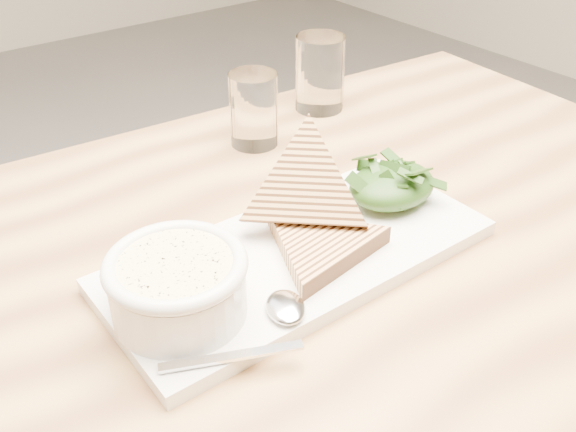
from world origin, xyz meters
TOP-DOWN VIEW (x-y plane):
  - table_top at (-0.05, -0.21)m, footprint 1.15×0.81m
  - table_leg_br at (0.45, 0.11)m, footprint 0.06×0.06m
  - platter at (-0.13, -0.25)m, footprint 0.43×0.20m
  - soup_bowl at (-0.29, -0.26)m, footprint 0.13×0.13m
  - soup at (-0.29, -0.26)m, footprint 0.11×0.11m
  - bowl_rim at (-0.29, -0.26)m, footprint 0.13×0.13m
  - sandwich_flat at (-0.12, -0.27)m, footprint 0.18×0.18m
  - sandwich_lean at (-0.10, -0.22)m, footprint 0.24×0.24m
  - salad_base at (0.02, -0.24)m, footprint 0.11×0.09m
  - arugula_pile at (0.02, -0.24)m, footprint 0.11×0.10m
  - spoon_bowl at (-0.21, -0.32)m, footprint 0.06×0.06m
  - spoon_handle at (-0.28, -0.34)m, footprint 0.12×0.06m
  - glass_near at (-0.01, 0.02)m, footprint 0.07×0.07m
  - glass_far at (0.15, 0.06)m, footprint 0.08×0.08m

SIDE VIEW (x-z plane):
  - table_leg_br at x=0.45m, z-range 0.00..0.72m
  - table_top at x=-0.05m, z-range 0.72..0.76m
  - platter at x=-0.13m, z-range 0.76..0.78m
  - spoon_handle at x=-0.28m, z-range 0.78..0.78m
  - spoon_bowl at x=-0.21m, z-range 0.78..0.79m
  - sandwich_flat at x=-0.12m, z-range 0.78..0.80m
  - salad_base at x=0.02m, z-range 0.78..0.82m
  - soup_bowl at x=-0.29m, z-range 0.78..0.83m
  - arugula_pile at x=0.02m, z-range 0.78..0.83m
  - glass_near at x=-0.01m, z-range 0.76..0.87m
  - glass_far at x=0.15m, z-range 0.76..0.88m
  - sandwich_lean at x=-0.10m, z-range 0.74..0.92m
  - soup at x=-0.29m, z-range 0.83..0.84m
  - bowl_rim at x=-0.29m, z-range 0.83..0.84m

